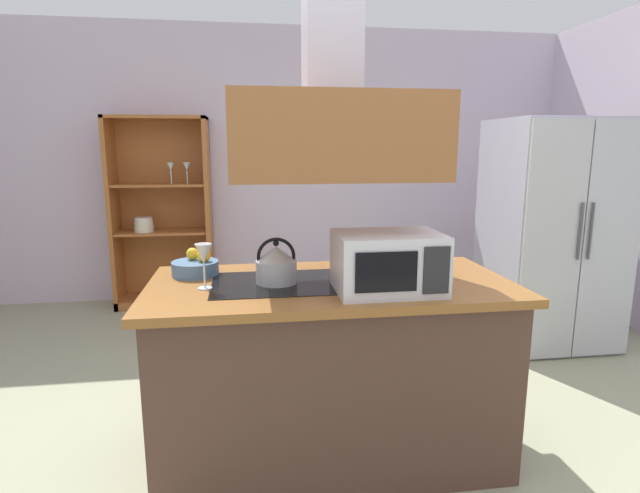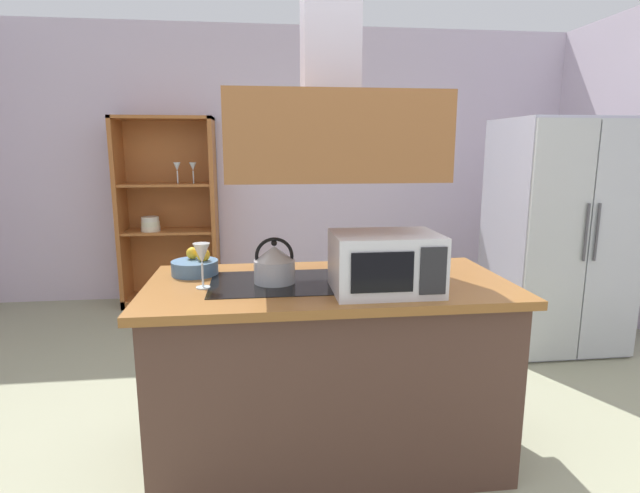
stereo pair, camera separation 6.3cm
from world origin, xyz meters
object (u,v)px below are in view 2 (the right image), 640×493
object	(u,v)px
refrigerator	(557,235)
microwave	(385,263)
dish_cabinet	(169,222)
cutting_board	(390,267)
wine_glass_on_counter	(202,255)
kettle	(274,264)
fruit_bowl	(195,266)

from	to	relation	value
refrigerator	microwave	xyz separation A→B (m)	(-1.72, -1.44, 0.16)
refrigerator	microwave	distance (m)	2.24
refrigerator	dish_cabinet	distance (m)	3.47
cutting_board	microwave	xyz separation A→B (m)	(-0.13, -0.40, 0.12)
dish_cabinet	wine_glass_on_counter	size ratio (longest dim) A/B	8.81
microwave	dish_cabinet	bearing A→B (deg)	116.04
refrigerator	wine_glass_on_counter	size ratio (longest dim) A/B	8.43
dish_cabinet	kettle	bearing A→B (deg)	-70.81
cutting_board	dish_cabinet	bearing A→B (deg)	121.70
cutting_board	fruit_bowl	distance (m)	1.00
cutting_board	fruit_bowl	size ratio (longest dim) A/B	1.48
cutting_board	wine_glass_on_counter	bearing A→B (deg)	-165.08
dish_cabinet	cutting_board	xyz separation A→B (m)	(1.55, -2.51, 0.10)
dish_cabinet	microwave	bearing A→B (deg)	-63.96
kettle	refrigerator	bearing A→B (deg)	29.46
dish_cabinet	cutting_board	distance (m)	2.96
dish_cabinet	fruit_bowl	xyz separation A→B (m)	(0.56, -2.50, 0.14)
refrigerator	cutting_board	size ratio (longest dim) A/B	5.11
refrigerator	kettle	bearing A→B (deg)	-150.54
microwave	wine_glass_on_counter	xyz separation A→B (m)	(-0.80, 0.15, 0.02)
dish_cabinet	wine_glass_on_counter	world-z (taller)	dish_cabinet
microwave	fruit_bowl	size ratio (longest dim) A/B	2.00
cutting_board	refrigerator	bearing A→B (deg)	33.20
refrigerator	cutting_board	bearing A→B (deg)	-146.80
kettle	wine_glass_on_counter	bearing A→B (deg)	-171.77
refrigerator	microwave	size ratio (longest dim) A/B	3.78
refrigerator	kettle	xyz separation A→B (m)	(-2.19, -1.24, 0.12)
refrigerator	dish_cabinet	xyz separation A→B (m)	(-3.14, 1.48, -0.06)
wine_glass_on_counter	kettle	bearing A→B (deg)	8.23
refrigerator	fruit_bowl	bearing A→B (deg)	-158.36
dish_cabinet	fruit_bowl	world-z (taller)	dish_cabinet
cutting_board	kettle	bearing A→B (deg)	-161.66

